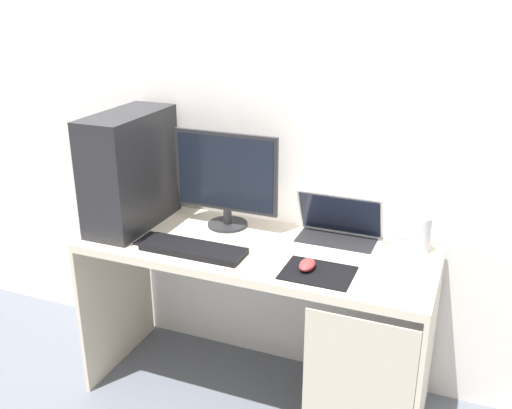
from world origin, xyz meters
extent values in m
plane|color=slate|center=(0.00, 0.00, 0.00)|extent=(8.00, 8.00, 0.00)
cube|color=silver|center=(0.00, 0.32, 1.30)|extent=(4.00, 0.04, 2.60)
cube|color=beige|center=(0.00, 0.00, 0.72)|extent=(1.44, 0.55, 0.03)
cube|color=beige|center=(-0.71, 0.00, 0.35)|extent=(0.02, 0.55, 0.70)
cube|color=beige|center=(0.71, 0.00, 0.35)|extent=(0.02, 0.55, 0.70)
cube|color=beige|center=(0.50, -0.27, 0.38)|extent=(0.40, 0.01, 0.56)
cube|color=#232326|center=(-0.59, 0.02, 0.98)|extent=(0.21, 0.47, 0.50)
cylinder|color=#232326|center=(-0.19, 0.15, 0.74)|extent=(0.18, 0.18, 0.01)
cylinder|color=#232326|center=(-0.19, 0.15, 0.78)|extent=(0.04, 0.04, 0.07)
cube|color=#232326|center=(-0.19, 0.14, 0.98)|extent=(0.47, 0.02, 0.34)
cube|color=black|center=(-0.19, 0.13, 0.98)|extent=(0.44, 0.00, 0.31)
cube|color=white|center=(0.29, 0.13, 0.74)|extent=(0.36, 0.23, 0.01)
cube|color=black|center=(0.29, 0.14, 0.75)|extent=(0.32, 0.15, 0.00)
cube|color=white|center=(0.29, 0.20, 0.84)|extent=(0.36, 0.10, 0.20)
cube|color=black|center=(0.29, 0.19, 0.84)|extent=(0.33, 0.08, 0.18)
cylinder|color=#B7BCC6|center=(0.62, 0.19, 0.81)|extent=(0.08, 0.08, 0.15)
cube|color=black|center=(-0.21, -0.14, 0.75)|extent=(0.42, 0.14, 0.02)
cube|color=black|center=(0.30, -0.13, 0.74)|extent=(0.26, 0.20, 0.00)
ellipsoid|color=#B23333|center=(0.25, -0.12, 0.76)|extent=(0.06, 0.10, 0.03)
cube|color=black|center=(-0.43, -0.12, 0.74)|extent=(0.07, 0.13, 0.01)
camera|label=1|loc=(0.80, -1.97, 1.74)|focal=40.56mm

